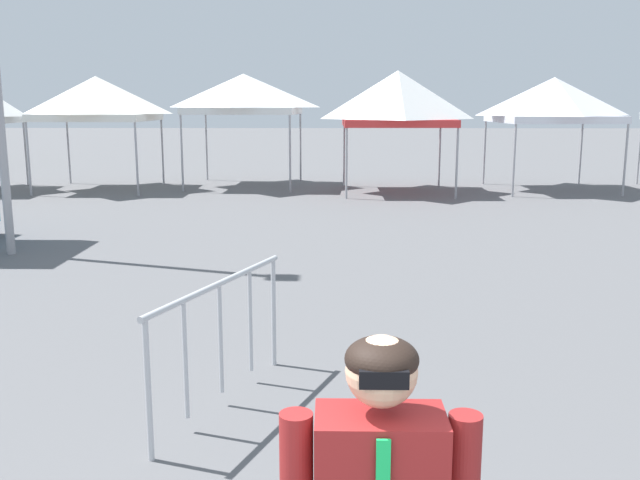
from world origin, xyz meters
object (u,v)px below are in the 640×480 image
canopy_tent_right_of_center (244,94)px  canopy_tent_far_left (554,100)px  canopy_tent_far_right (97,99)px  canopy_tent_behind_right (398,99)px  crowd_barrier_by_lift (220,319)px

canopy_tent_right_of_center → canopy_tent_far_left: bearing=-5.4°
canopy_tent_far_right → canopy_tent_far_left: size_ratio=0.97×
canopy_tent_right_of_center → canopy_tent_behind_right: bearing=-17.7°
canopy_tent_far_right → canopy_tent_behind_right: size_ratio=0.96×
canopy_tent_far_left → crowd_barrier_by_lift: bearing=-115.7°
canopy_tent_far_right → canopy_tent_right_of_center: bearing=12.8°
canopy_tent_right_of_center → canopy_tent_far_left: canopy_tent_right_of_center is taller
canopy_tent_behind_right → crowd_barrier_by_lift: 14.75m
canopy_tent_far_left → canopy_tent_far_right: bearing=-179.6°
canopy_tent_far_left → crowd_barrier_by_lift: (-7.21, -14.95, -1.81)m
canopy_tent_far_right → canopy_tent_behind_right: (8.56, -0.48, 0.00)m
crowd_barrier_by_lift → canopy_tent_behind_right: bearing=79.3°
canopy_tent_far_right → crowd_barrier_by_lift: size_ratio=1.64×
canopy_tent_behind_right → canopy_tent_far_left: 4.52m
canopy_tent_right_of_center → crowd_barrier_by_lift: bearing=-83.8°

